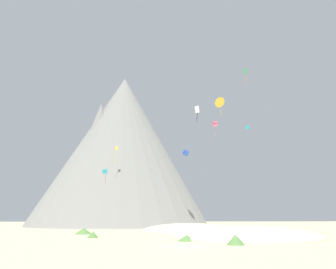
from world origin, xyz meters
The scene contains 16 objects.
ground_plane centered at (0.00, 0.00, 0.00)m, with size 400.00×400.00×0.00m, color #CCBA8E.
dune_foreground_left centered at (4.03, 25.27, 0.00)m, with size 13.41×18.52×3.20m, color beige.
dune_foreground_right centered at (9.00, 11.48, 0.00)m, with size 18.54×19.58×2.96m, color beige.
bush_mid_center centered at (-13.16, 22.62, 0.48)m, with size 2.69×2.69×0.97m, color #568442.
bush_near_right centered at (-10.25, 13.09, 0.39)m, with size 1.49×1.49×0.79m, color #568442.
bush_ridge_crest centered at (4.71, 1.25, 0.48)m, with size 1.72×1.72×0.95m, color #568442.
bush_near_left centered at (0.85, 6.54, 0.32)m, with size 2.04×2.04×0.65m, color #568442.
rock_massif centered at (-12.32, 72.15, 24.35)m, with size 62.33×62.33×50.19m.
kite_yellow_mid centered at (-11.35, 50.93, 19.11)m, with size 0.69×0.39×5.03m.
kite_teal_high centered at (25.31, 54.23, 27.51)m, with size 0.89×0.96×1.18m.
kite_gold_high centered at (13.40, 37.85, 28.47)m, with size 2.12×1.99×4.67m.
kite_rainbow_high centered at (14.51, 48.45, 26.54)m, with size 1.21×1.25×4.10m.
kite_white_mid centered at (6.19, 28.02, 22.82)m, with size 0.91×0.43×3.25m.
kite_blue_mid centered at (6.93, 50.91, 19.10)m, with size 1.50×1.41×1.45m.
kite_green_high centered at (20.37, 38.92, 36.73)m, with size 0.66×0.30×4.67m.
kite_cyan_low centered at (-11.45, 31.25, 11.01)m, with size 1.07×1.05×2.96m.
Camera 1 is at (-3.93, -28.54, 2.43)m, focal length 33.01 mm.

